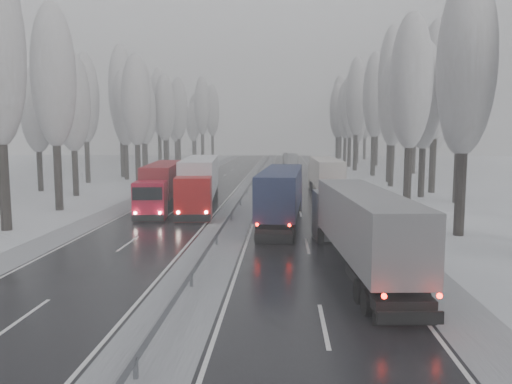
# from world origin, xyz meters

# --- Properties ---
(ground) EXTENTS (260.00, 260.00, 0.00)m
(ground) POSITION_xyz_m (0.00, 0.00, 0.00)
(ground) COLOR silver
(ground) RESTS_ON ground
(carriageway_right) EXTENTS (7.50, 200.00, 0.03)m
(carriageway_right) POSITION_xyz_m (5.25, 30.00, 0.01)
(carriageway_right) COLOR black
(carriageway_right) RESTS_ON ground
(carriageway_left) EXTENTS (7.50, 200.00, 0.03)m
(carriageway_left) POSITION_xyz_m (-5.25, 30.00, 0.01)
(carriageway_left) COLOR black
(carriageway_left) RESTS_ON ground
(median_slush) EXTENTS (3.00, 200.00, 0.04)m
(median_slush) POSITION_xyz_m (0.00, 30.00, 0.02)
(median_slush) COLOR #A9ABB2
(median_slush) RESTS_ON ground
(shoulder_right) EXTENTS (2.40, 200.00, 0.04)m
(shoulder_right) POSITION_xyz_m (10.20, 30.00, 0.02)
(shoulder_right) COLOR #A9ABB2
(shoulder_right) RESTS_ON ground
(shoulder_left) EXTENTS (2.40, 200.00, 0.04)m
(shoulder_left) POSITION_xyz_m (-10.20, 30.00, 0.02)
(shoulder_left) COLOR #A9ABB2
(shoulder_left) RESTS_ON ground
(median_guardrail) EXTENTS (0.12, 200.00, 0.76)m
(median_guardrail) POSITION_xyz_m (0.00, 29.99, 0.60)
(median_guardrail) COLOR slate
(median_guardrail) RESTS_ON ground
(tree_16) EXTENTS (3.60, 3.60, 16.53)m
(tree_16) POSITION_xyz_m (15.04, 15.67, 10.67)
(tree_16) COLOR black
(tree_16) RESTS_ON ground
(tree_18) EXTENTS (3.60, 3.60, 16.58)m
(tree_18) POSITION_xyz_m (14.51, 27.03, 10.70)
(tree_18) COLOR black
(tree_18) RESTS_ON ground
(tree_19) EXTENTS (3.60, 3.60, 14.57)m
(tree_19) POSITION_xyz_m (20.02, 31.03, 9.42)
(tree_19) COLOR black
(tree_19) RESTS_ON ground
(tree_20) EXTENTS (3.60, 3.60, 15.71)m
(tree_20) POSITION_xyz_m (17.90, 35.17, 10.14)
(tree_20) COLOR black
(tree_20) RESTS_ON ground
(tree_21) EXTENTS (3.60, 3.60, 18.62)m
(tree_21) POSITION_xyz_m (20.12, 39.17, 12.00)
(tree_21) COLOR black
(tree_21) RESTS_ON ground
(tree_22) EXTENTS (3.60, 3.60, 15.86)m
(tree_22) POSITION_xyz_m (17.02, 45.60, 10.24)
(tree_22) COLOR black
(tree_22) RESTS_ON ground
(tree_23) EXTENTS (3.60, 3.60, 13.55)m
(tree_23) POSITION_xyz_m (23.31, 49.60, 8.77)
(tree_23) COLOR black
(tree_23) RESTS_ON ground
(tree_24) EXTENTS (3.60, 3.60, 20.49)m
(tree_24) POSITION_xyz_m (17.90, 51.02, 13.19)
(tree_24) COLOR black
(tree_24) RESTS_ON ground
(tree_25) EXTENTS (3.60, 3.60, 19.44)m
(tree_25) POSITION_xyz_m (24.81, 55.02, 12.52)
(tree_25) COLOR black
(tree_25) RESTS_ON ground
(tree_26) EXTENTS (3.60, 3.60, 18.78)m
(tree_26) POSITION_xyz_m (17.56, 61.27, 12.10)
(tree_26) COLOR black
(tree_26) RESTS_ON ground
(tree_27) EXTENTS (3.60, 3.60, 17.62)m
(tree_27) POSITION_xyz_m (24.72, 65.27, 11.36)
(tree_27) COLOR black
(tree_27) RESTS_ON ground
(tree_28) EXTENTS (3.60, 3.60, 19.62)m
(tree_28) POSITION_xyz_m (16.34, 71.95, 12.64)
(tree_28) COLOR black
(tree_28) RESTS_ON ground
(tree_29) EXTENTS (3.60, 3.60, 18.11)m
(tree_29) POSITION_xyz_m (23.71, 75.95, 11.67)
(tree_29) COLOR black
(tree_29) RESTS_ON ground
(tree_30) EXTENTS (3.60, 3.60, 17.86)m
(tree_30) POSITION_xyz_m (16.56, 81.70, 11.52)
(tree_30) COLOR black
(tree_30) RESTS_ON ground
(tree_31) EXTENTS (3.60, 3.60, 18.58)m
(tree_31) POSITION_xyz_m (22.48, 85.70, 11.97)
(tree_31) COLOR black
(tree_31) RESTS_ON ground
(tree_32) EXTENTS (3.60, 3.60, 17.33)m
(tree_32) POSITION_xyz_m (16.63, 89.21, 11.18)
(tree_32) COLOR black
(tree_32) RESTS_ON ground
(tree_33) EXTENTS (3.60, 3.60, 14.33)m
(tree_33) POSITION_xyz_m (19.77, 93.21, 9.26)
(tree_33) COLOR black
(tree_33) RESTS_ON ground
(tree_34) EXTENTS (3.60, 3.60, 17.63)m
(tree_34) POSITION_xyz_m (15.73, 96.32, 11.37)
(tree_34) COLOR black
(tree_34) RESTS_ON ground
(tree_35) EXTENTS (3.60, 3.60, 18.25)m
(tree_35) POSITION_xyz_m (24.94, 100.32, 11.77)
(tree_35) COLOR black
(tree_35) RESTS_ON ground
(tree_36) EXTENTS (3.60, 3.60, 20.23)m
(tree_36) POSITION_xyz_m (17.04, 106.16, 13.02)
(tree_36) COLOR black
(tree_36) RESTS_ON ground
(tree_37) EXTENTS (3.60, 3.60, 16.37)m
(tree_37) POSITION_xyz_m (24.02, 110.16, 10.56)
(tree_37) COLOR black
(tree_37) RESTS_ON ground
(tree_38) EXTENTS (3.60, 3.60, 17.97)m
(tree_38) POSITION_xyz_m (18.73, 116.73, 11.59)
(tree_38) COLOR black
(tree_38) RESTS_ON ground
(tree_39) EXTENTS (3.60, 3.60, 16.19)m
(tree_39) POSITION_xyz_m (21.55, 120.73, 10.45)
(tree_39) COLOR black
(tree_39) RESTS_ON ground
(tree_58) EXTENTS (3.60, 3.60, 17.21)m
(tree_58) POSITION_xyz_m (-15.13, 24.57, 11.10)
(tree_58) COLOR black
(tree_58) RESTS_ON ground
(tree_60) EXTENTS (3.60, 3.60, 14.84)m
(tree_60) POSITION_xyz_m (-17.75, 34.20, 9.59)
(tree_60) COLOR black
(tree_60) RESTS_ON ground
(tree_61) EXTENTS (3.60, 3.60, 13.95)m
(tree_61) POSITION_xyz_m (-23.52, 38.20, 9.02)
(tree_61) COLOR black
(tree_61) RESTS_ON ground
(tree_62) EXTENTS (3.60, 3.60, 16.04)m
(tree_62) POSITION_xyz_m (-13.94, 43.73, 10.36)
(tree_62) COLOR black
(tree_62) RESTS_ON ground
(tree_63) EXTENTS (3.60, 3.60, 16.88)m
(tree_63) POSITION_xyz_m (-21.85, 47.73, 10.89)
(tree_63) COLOR black
(tree_63) RESTS_ON ground
(tree_64) EXTENTS (3.60, 3.60, 15.42)m
(tree_64) POSITION_xyz_m (-18.26, 52.71, 9.96)
(tree_64) COLOR black
(tree_64) RESTS_ON ground
(tree_65) EXTENTS (3.60, 3.60, 19.48)m
(tree_65) POSITION_xyz_m (-20.05, 56.71, 12.55)
(tree_65) COLOR black
(tree_65) RESTS_ON ground
(tree_66) EXTENTS (3.60, 3.60, 15.23)m
(tree_66) POSITION_xyz_m (-18.16, 62.35, 9.84)
(tree_66) COLOR black
(tree_66) RESTS_ON ground
(tree_67) EXTENTS (3.60, 3.60, 17.09)m
(tree_67) POSITION_xyz_m (-19.54, 66.35, 11.03)
(tree_67) COLOR black
(tree_67) RESTS_ON ground
(tree_68) EXTENTS (3.60, 3.60, 16.65)m
(tree_68) POSITION_xyz_m (-16.58, 69.11, 10.75)
(tree_68) COLOR black
(tree_68) RESTS_ON ground
(tree_69) EXTENTS (3.60, 3.60, 19.35)m
(tree_69) POSITION_xyz_m (-21.42, 73.11, 12.46)
(tree_69) COLOR black
(tree_69) RESTS_ON ground
(tree_70) EXTENTS (3.60, 3.60, 17.09)m
(tree_70) POSITION_xyz_m (-16.33, 79.19, 11.03)
(tree_70) COLOR black
(tree_70) RESTS_ON ground
(tree_71) EXTENTS (3.60, 3.60, 19.61)m
(tree_71) POSITION_xyz_m (-21.09, 83.19, 12.63)
(tree_71) COLOR black
(tree_71) RESTS_ON ground
(tree_72) EXTENTS (3.60, 3.60, 15.11)m
(tree_72) POSITION_xyz_m (-18.93, 88.54, 9.76)
(tree_72) COLOR black
(tree_72) RESTS_ON ground
(tree_73) EXTENTS (3.60, 3.60, 17.22)m
(tree_73) POSITION_xyz_m (-21.82, 92.54, 11.11)
(tree_73) COLOR black
(tree_73) RESTS_ON ground
(tree_74) EXTENTS (3.60, 3.60, 19.68)m
(tree_74) POSITION_xyz_m (-15.07, 99.33, 12.67)
(tree_74) COLOR black
(tree_74) RESTS_ON ground
(tree_75) EXTENTS (3.60, 3.60, 18.60)m
(tree_75) POSITION_xyz_m (-24.20, 103.33, 11.99)
(tree_75) COLOR black
(tree_75) RESTS_ON ground
(tree_76) EXTENTS (3.60, 3.60, 18.55)m
(tree_76) POSITION_xyz_m (-14.05, 108.72, 11.95)
(tree_76) COLOR black
(tree_76) RESTS_ON ground
(tree_77) EXTENTS (3.60, 3.60, 14.32)m
(tree_77) POSITION_xyz_m (-19.66, 112.72, 9.26)
(tree_77) COLOR black
(tree_77) RESTS_ON ground
(tree_78) EXTENTS (3.60, 3.60, 19.55)m
(tree_78) POSITION_xyz_m (-17.56, 115.31, 12.59)
(tree_78) COLOR black
(tree_78) RESTS_ON ground
(tree_79) EXTENTS (3.60, 3.60, 17.07)m
(tree_79) POSITION_xyz_m (-20.33, 119.31, 11.01)
(tree_79) COLOR black
(tree_79) RESTS_ON ground
(truck_grey_tarp) EXTENTS (3.48, 15.21, 3.87)m
(truck_grey_tarp) POSITION_xyz_m (7.43, 7.17, 2.26)
(truck_grey_tarp) COLOR #545559
(truck_grey_tarp) RESTS_ON ground
(truck_blue_box) EXTENTS (3.38, 15.57, 3.97)m
(truck_blue_box) POSITION_xyz_m (3.77, 19.28, 2.31)
(truck_blue_box) COLOR navy
(truck_blue_box) RESTS_ON ground
(truck_cream_box) EXTENTS (2.69, 15.26, 3.90)m
(truck_cream_box) POSITION_xyz_m (8.12, 35.66, 2.28)
(truck_cream_box) COLOR #ACA898
(truck_cream_box) RESTS_ON ground
(box_truck_distant) EXTENTS (2.93, 6.86, 2.48)m
(box_truck_distant) POSITION_xyz_m (5.18, 87.74, 1.26)
(box_truck_distant) COLOR #B4B6BB
(box_truck_distant) RESTS_ON ground
(truck_red_white) EXTENTS (4.21, 16.86, 4.29)m
(truck_red_white) POSITION_xyz_m (-3.40, 26.43, 2.50)
(truck_red_white) COLOR #AF090A
(truck_red_white) RESTS_ON ground
(truck_red_red) EXTENTS (3.92, 14.91, 3.79)m
(truck_red_red) POSITION_xyz_m (-6.77, 26.56, 2.21)
(truck_red_red) COLOR #B20A24
(truck_red_red) RESTS_ON ground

